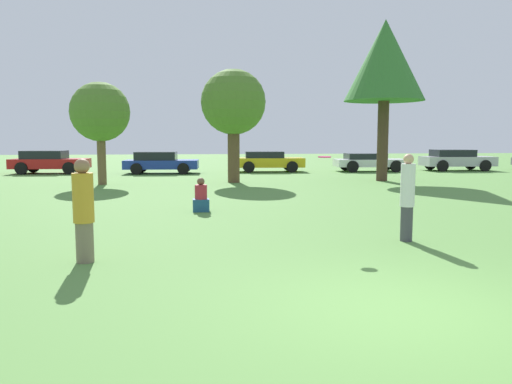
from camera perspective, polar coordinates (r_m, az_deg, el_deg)
name	(u,v)px	position (r m, az deg, el deg)	size (l,w,h in m)	color
ground_plane	(411,312)	(6.37, 17.43, -13.03)	(120.00, 120.00, 0.00)	#54843D
person_thrower	(84,210)	(8.71, -19.20, -1.96)	(0.34, 0.34, 1.74)	#726651
person_catcher	(407,197)	(10.39, 16.99, -0.51)	(0.28, 0.28, 1.76)	#3F3F47
frisbee	(325,157)	(9.81, 7.88, 4.02)	(0.25, 0.25, 0.03)	#F21E72
bystander_sitting	(201,198)	(14.13, -6.34, -0.69)	(0.46, 0.39, 0.96)	navy
tree_0	(100,113)	(23.26, -17.47, 8.69)	(2.62, 2.62, 4.54)	brown
tree_1	(233,104)	(23.37, -2.61, 10.11)	(3.01, 3.01, 5.25)	brown
tree_2	(385,62)	(25.16, 14.58, 14.27)	(3.82, 3.82, 7.67)	#473323
parked_car_red	(49,161)	(31.72, -22.70, 3.27)	(4.39, 2.15, 1.35)	red
parked_car_blue	(160,162)	(29.83, -10.96, 3.40)	(4.37, 2.22, 1.28)	#1E389E
parked_car_yellow	(268,161)	(30.84, 1.40, 3.60)	(4.34, 2.18, 1.26)	gold
parked_car_white	(369,161)	(31.94, 12.84, 3.45)	(4.45, 2.18, 1.13)	silver
parked_car_silver	(456,159)	(34.39, 21.99, 3.50)	(4.53, 2.23, 1.34)	#B2B2B7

